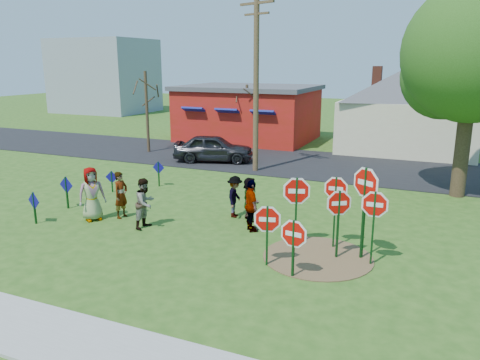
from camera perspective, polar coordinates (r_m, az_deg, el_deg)
The scene contains 29 objects.
ground at distance 16.41m, azimuth -5.13°, elevation -5.61°, with size 120.00×120.00×0.00m, color #284F16.
sidewalk at distance 11.22m, azimuth -23.65°, elevation -16.52°, with size 22.00×1.80×0.08m, color #9E9E99.
road at distance 26.70m, azimuth 6.66°, elevation 2.17°, with size 120.00×7.50×0.04m, color black.
dirt_patch at distance 14.02m, azimuth 9.46°, elevation -9.25°, with size 3.20×3.20×0.03m, color brown.
red_building at distance 34.27m, azimuth 1.05°, elevation 8.21°, with size 9.40×7.69×3.90m.
cream_house at distance 31.71m, azimuth 20.00°, elevation 8.62°, with size 9.40×9.40×6.50m.
distant_building at distance 56.16m, azimuth -16.15°, elevation 12.09°, with size 10.00×8.00×8.00m, color #8C939E.
stop_sign_a at distance 12.94m, azimuth 3.34°, elevation -5.29°, with size 1.01×0.27×1.87m.
stop_sign_b at distance 14.28m, azimuth 11.58°, elevation -1.74°, with size 0.95×0.11×2.36m.
stop_sign_c at distance 13.58m, azimuth 15.02°, elevation -1.46°, with size 1.02×0.62×2.87m.
stop_sign_d at distance 13.58m, azimuth 11.95°, elevation -3.35°, with size 0.86×0.54×2.17m.
stop_sign_e at distance 12.33m, azimuth 6.55°, elevation -6.96°, with size 1.01×0.17×1.72m.
stop_sign_f at distance 13.33m, azimuth 16.06°, elevation -3.54°, with size 1.00×0.07×2.27m.
stop_sign_g at distance 14.33m, azimuth 6.90°, elevation -2.01°, with size 1.09×0.38×2.32m.
blue_diamond_a at distance 17.89m, azimuth -23.81°, elevation -2.74°, with size 0.64×0.15×1.16m.
blue_diamond_b at distance 19.26m, azimuth -20.40°, elevation -1.01°, with size 0.68×0.07×1.28m.
blue_diamond_c at distance 21.12m, azimuth -15.36°, elevation 0.09°, with size 0.55×0.15×0.96m.
blue_diamond_d at distance 21.62m, azimuth -9.90°, elevation 1.11°, with size 0.60×0.06×1.18m.
person_a at distance 17.51m, azimuth -17.63°, elevation -1.63°, with size 0.95×0.62×1.95m, color #425092.
person_b at distance 17.53m, azimuth -14.31°, elevation -1.77°, with size 0.63×0.41×1.72m, color #246E57.
person_c at distance 16.28m, azimuth -11.49°, elevation -2.78°, with size 0.85×0.66×1.74m, color brown.
person_d at distance 17.08m, azimuth -0.62°, elevation -2.04°, with size 0.99×0.57×1.54m, color #302F34.
person_e at distance 15.61m, azimuth 1.39°, elevation -3.18°, with size 1.04×0.43×1.77m, color #553262.
person_f at distance 16.71m, azimuth 1.18°, elevation -2.32°, with size 1.47×0.47×1.59m, color #235332.
suv at distance 26.60m, azimuth -3.25°, elevation 3.91°, with size 1.80×4.47×1.52m, color #2B2C30.
utility_pole at distance 23.85m, azimuth 1.98°, elevation 12.10°, with size 2.06×0.90×8.88m.
leafy_tree at distance 21.28m, azimuth 26.88°, elevation 12.89°, with size 6.13×5.59×8.71m.
bare_tree_west at distance 29.72m, azimuth -11.33°, elevation 9.49°, with size 1.80×1.80×5.01m.
bare_tree_east at distance 30.76m, azimuth 0.84°, elevation 8.85°, with size 1.80×1.80×4.13m.
Camera 1 is at (7.44, -13.54, 5.55)m, focal length 35.00 mm.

